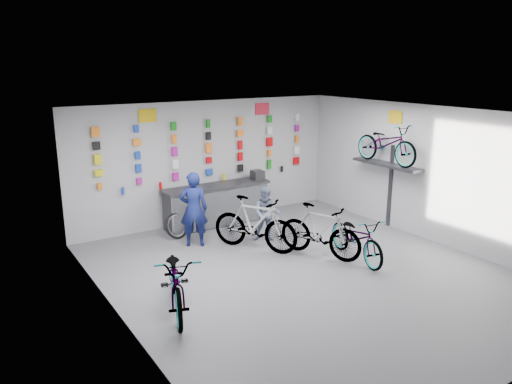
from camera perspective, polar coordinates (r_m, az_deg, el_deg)
floor at (r=9.65m, az=5.76°, el=-9.27°), size 8.00×8.00×0.00m
ceiling at (r=8.87m, az=6.26°, el=8.74°), size 8.00×8.00×0.00m
wall_back at (r=12.43m, az=-5.54°, el=3.47°), size 7.00×0.00×7.00m
wall_left at (r=7.56m, az=-15.33°, el=-4.42°), size 0.00×8.00×8.00m
wall_right at (r=11.60m, az=19.68°, el=1.86°), size 0.00×8.00×8.00m
counter at (r=12.28m, az=-4.45°, el=-1.52°), size 2.70×0.66×1.00m
merch_wall at (r=12.32m, az=-5.41°, el=4.75°), size 5.57×0.08×1.56m
wall_bracket at (r=12.23m, az=14.76°, el=2.69°), size 0.39×1.90×2.00m
sign_left at (r=11.64m, az=-12.30°, el=8.52°), size 0.42×0.02×0.30m
sign_right at (r=13.04m, az=0.71°, el=9.48°), size 0.42×0.02×0.30m
sign_side at (r=12.16m, az=15.62°, el=8.24°), size 0.02×0.40×0.30m
bike_left at (r=8.19m, az=-9.09°, el=-9.91°), size 1.32×2.11×1.05m
bike_center at (r=10.31m, az=7.33°, el=-4.43°), size 1.21×1.89×1.10m
bike_right at (r=10.30m, az=11.44°, el=-5.09°), size 0.92×1.87×0.94m
bike_service at (r=10.57m, az=-0.12°, el=-3.63°), size 1.48×1.94×1.17m
bike_wall at (r=12.07m, az=14.69°, el=5.39°), size 0.63×1.80×0.95m
clerk at (r=10.82m, az=-7.14°, el=-1.97°), size 0.72×0.63×1.65m
customer at (r=11.09m, az=1.22°, el=-2.52°), size 0.77×0.73×1.25m
spare_wheel at (r=11.50m, az=-9.05°, el=-3.81°), size 0.66×0.41×0.61m
register at (r=12.71m, az=0.17°, el=1.99°), size 0.29×0.31×0.22m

